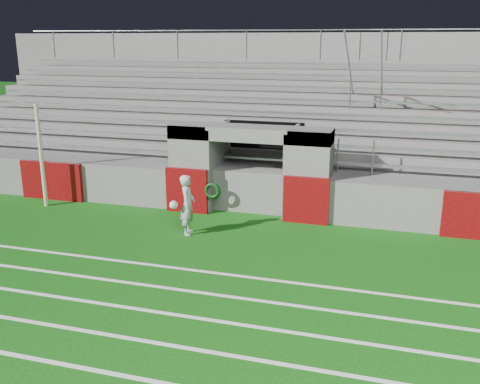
% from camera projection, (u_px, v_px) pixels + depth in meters
% --- Properties ---
extents(ground, '(90.00, 90.00, 0.00)m').
position_uv_depth(ground, '(211.00, 254.00, 12.98)').
color(ground, '#0F4D0C').
rests_on(ground, ground).
extents(field_post, '(0.12, 0.12, 3.18)m').
position_uv_depth(field_post, '(41.00, 156.00, 16.36)').
color(field_post, beige).
rests_on(field_post, ground).
extents(field_markings, '(28.00, 8.09, 0.01)m').
position_uv_depth(field_markings, '(105.00, 372.00, 8.37)').
color(field_markings, white).
rests_on(field_markings, ground).
extents(stadium_structure, '(26.00, 8.48, 5.42)m').
position_uv_depth(stadium_structure, '(282.00, 138.00, 19.92)').
color(stadium_structure, '#615F5C').
rests_on(stadium_structure, ground).
extents(goalkeeper_with_ball, '(0.64, 0.74, 1.62)m').
position_uv_depth(goalkeeper_with_ball, '(187.00, 205.00, 14.14)').
color(goalkeeper_with_ball, '#B7BBC1').
rests_on(goalkeeper_with_ball, ground).
extents(hose_coil, '(0.51, 0.14, 0.52)m').
position_uv_depth(hose_coil, '(212.00, 191.00, 15.75)').
color(hose_coil, '#0B3916').
rests_on(hose_coil, ground).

